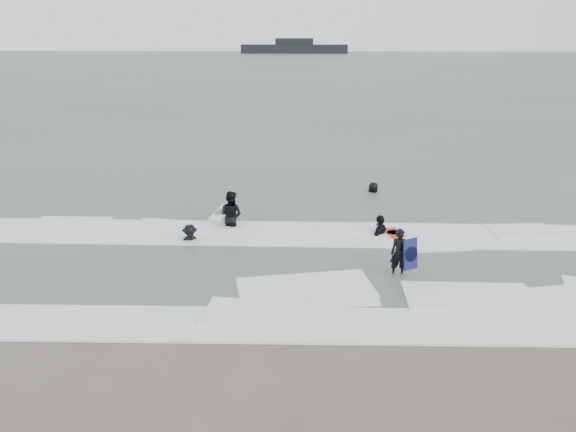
{
  "coord_description": "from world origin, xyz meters",
  "views": [
    {
      "loc": [
        0.69,
        -13.4,
        7.37
      ],
      "look_at": [
        0.0,
        5.0,
        1.1
      ],
      "focal_mm": 35.0,
      "sensor_mm": 36.0,
      "label": 1
    }
  ],
  "objects_px": {
    "surfer_right_near": "(380,235)",
    "surfer_right_far": "(373,193)",
    "surfer_centre": "(398,276)",
    "surfer_wading": "(231,226)",
    "surfer_breaker": "(190,242)",
    "vessel_horizon": "(294,48)"
  },
  "relations": [
    {
      "from": "surfer_wading",
      "to": "surfer_breaker",
      "type": "bearing_deg",
      "value": 75.04
    },
    {
      "from": "surfer_right_far",
      "to": "surfer_wading",
      "type": "bearing_deg",
      "value": -10.61
    },
    {
      "from": "surfer_wading",
      "to": "surfer_right_far",
      "type": "height_order",
      "value": "surfer_wading"
    },
    {
      "from": "surfer_wading",
      "to": "vessel_horizon",
      "type": "height_order",
      "value": "vessel_horizon"
    },
    {
      "from": "surfer_wading",
      "to": "vessel_horizon",
      "type": "distance_m",
      "value": 141.53
    },
    {
      "from": "surfer_right_near",
      "to": "vessel_horizon",
      "type": "bearing_deg",
      "value": -145.38
    },
    {
      "from": "vessel_horizon",
      "to": "surfer_breaker",
      "type": "bearing_deg",
      "value": -89.95
    },
    {
      "from": "surfer_right_far",
      "to": "surfer_right_near",
      "type": "bearing_deg",
      "value": 37.3
    },
    {
      "from": "surfer_centre",
      "to": "vessel_horizon",
      "type": "distance_m",
      "value": 146.0
    },
    {
      "from": "surfer_centre",
      "to": "surfer_wading",
      "type": "xyz_separation_m",
      "value": [
        -5.78,
        4.31,
        0.0
      ]
    },
    {
      "from": "surfer_breaker",
      "to": "surfer_right_far",
      "type": "height_order",
      "value": "surfer_right_far"
    },
    {
      "from": "surfer_right_far",
      "to": "vessel_horizon",
      "type": "relative_size",
      "value": 0.06
    },
    {
      "from": "surfer_wading",
      "to": "surfer_right_near",
      "type": "bearing_deg",
      "value": -166.51
    },
    {
      "from": "vessel_horizon",
      "to": "surfer_centre",
      "type": "bearing_deg",
      "value": -87.19
    },
    {
      "from": "surfer_right_far",
      "to": "vessel_horizon",
      "type": "bearing_deg",
      "value": -136.16
    },
    {
      "from": "surfer_breaker",
      "to": "surfer_wading",
      "type": "bearing_deg",
      "value": 30.34
    },
    {
      "from": "surfer_breaker",
      "to": "surfer_right_far",
      "type": "xyz_separation_m",
      "value": [
        7.22,
        6.52,
        0.0
      ]
    },
    {
      "from": "surfer_centre",
      "to": "surfer_right_far",
      "type": "xyz_separation_m",
      "value": [
        0.2,
        9.09,
        0.0
      ]
    },
    {
      "from": "surfer_breaker",
      "to": "vessel_horizon",
      "type": "distance_m",
      "value": 143.26
    },
    {
      "from": "surfer_centre",
      "to": "surfer_right_near",
      "type": "xyz_separation_m",
      "value": [
        -0.13,
        3.6,
        0.0
      ]
    },
    {
      "from": "surfer_breaker",
      "to": "vessel_horizon",
      "type": "relative_size",
      "value": 0.05
    },
    {
      "from": "surfer_right_near",
      "to": "surfer_right_far",
      "type": "xyz_separation_m",
      "value": [
        0.33,
        5.48,
        0.0
      ]
    }
  ]
}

